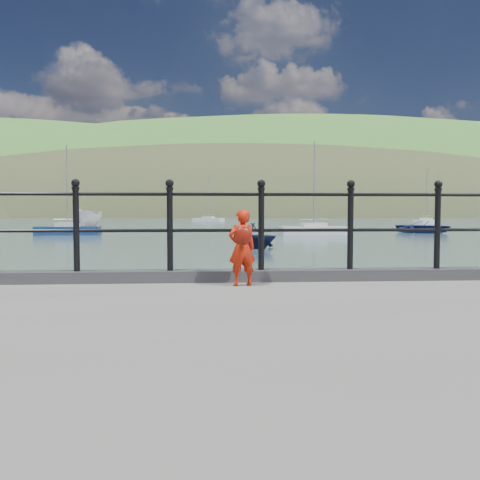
{
  "coord_description": "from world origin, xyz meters",
  "views": [
    {
      "loc": [
        -0.14,
        -6.82,
        1.92
      ],
      "look_at": [
        0.31,
        -0.2,
        1.55
      ],
      "focal_mm": 38.0,
      "sensor_mm": 36.0,
      "label": 1
    }
  ],
  "objects": [
    {
      "name": "launch_navy",
      "position": [
        2.47,
        19.54,
        0.68
      ],
      "size": [
        3.41,
        3.4,
        1.36
      ],
      "primitive_type": "imported",
      "rotation": [
        0.0,
        0.0,
        0.82
      ],
      "color": "black",
      "rests_on": "ground"
    },
    {
      "name": "railing",
      "position": [
        0.0,
        -0.15,
        1.82
      ],
      "size": [
        18.11,
        0.11,
        1.2
      ],
      "color": "black",
      "rests_on": "kerb"
    },
    {
      "name": "far_shore",
      "position": [
        38.34,
        239.41,
        -22.57
      ],
      "size": [
        830.0,
        200.0,
        156.0
      ],
      "color": "#333A21",
      "rests_on": "ground"
    },
    {
      "name": "sailboat_port",
      "position": [
        -11.45,
        35.83,
        0.34
      ],
      "size": [
        5.13,
        1.66,
        7.56
      ],
      "rotation": [
        0.0,
        0.0,
        -0.0
      ],
      "color": "navy",
      "rests_on": "ground"
    },
    {
      "name": "sailboat_far",
      "position": [
        33.11,
        67.56,
        0.34
      ],
      "size": [
        5.48,
        5.34,
        8.64
      ],
      "rotation": [
        0.0,
        0.0,
        0.76
      ],
      "color": "silver",
      "rests_on": "ground"
    },
    {
      "name": "ground",
      "position": [
        0.0,
        0.0,
        0.0
      ],
      "size": [
        600.0,
        600.0,
        0.0
      ],
      "primitive_type": "plane",
      "color": "#2D4251",
      "rests_on": "ground"
    },
    {
      "name": "kerb",
      "position": [
        0.0,
        -0.15,
        1.07
      ],
      "size": [
        60.0,
        0.3,
        0.15
      ],
      "primitive_type": "cube",
      "color": "#28282B",
      "rests_on": "quay"
    },
    {
      "name": "sailboat_deep",
      "position": [
        0.44,
        92.24,
        0.34
      ],
      "size": [
        6.37,
        4.91,
        9.31
      ],
      "rotation": [
        0.0,
        0.0,
        -0.55
      ],
      "color": "silver",
      "rests_on": "ground"
    },
    {
      "name": "launch_blue",
      "position": [
        19.64,
        37.84,
        0.54
      ],
      "size": [
        5.96,
        6.4,
        1.08
      ],
      "primitive_type": "imported",
      "rotation": [
        0.0,
        0.0,
        0.57
      ],
      "color": "navy",
      "rests_on": "ground"
    },
    {
      "name": "launch_white",
      "position": [
        -14.41,
        56.61,
        1.13
      ],
      "size": [
        3.3,
        6.15,
        2.25
      ],
      "primitive_type": "imported",
      "rotation": [
        0.0,
        0.0,
        -0.2
      ],
      "color": "silver",
      "rests_on": "ground"
    },
    {
      "name": "child",
      "position": [
        0.31,
        -0.56,
        1.49
      ],
      "size": [
        0.39,
        0.34,
        0.95
      ],
      "rotation": [
        0.0,
        0.0,
        3.38
      ],
      "color": "red",
      "rests_on": "quay"
    },
    {
      "name": "sailboat_near",
      "position": [
        8.83,
        34.65,
        0.34
      ],
      "size": [
        5.85,
        2.34,
        7.9
      ],
      "rotation": [
        0.0,
        0.0,
        0.14
      ],
      "color": "beige",
      "rests_on": "ground"
    }
  ]
}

